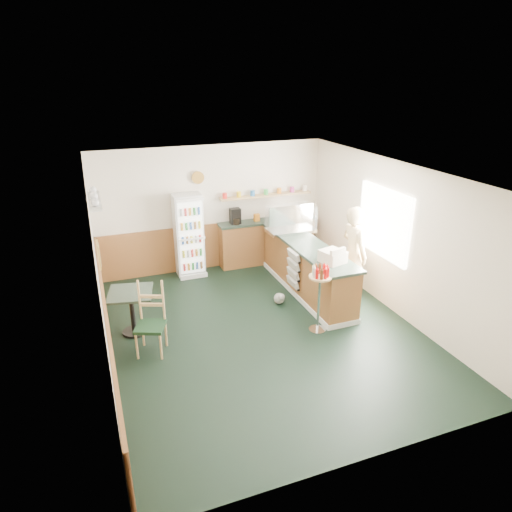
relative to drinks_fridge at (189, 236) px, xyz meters
name	(u,v)px	position (x,y,z in m)	size (l,w,h in m)	color
ground	(263,330)	(0.60, -2.74, -0.88)	(6.00, 6.00, 0.00)	black
room_envelope	(235,234)	(0.37, -2.01, 0.64)	(5.04, 6.02, 2.72)	beige
service_counter	(307,270)	(1.95, -1.66, -0.42)	(0.68, 3.01, 1.01)	brown
back_counter	(266,239)	(1.79, 0.06, -0.33)	(2.24, 0.42, 1.69)	brown
drinks_fridge	(189,236)	(0.00, 0.00, 0.00)	(0.58, 0.52, 1.76)	white
display_case	(291,219)	(1.95, -0.88, 0.40)	(0.97, 0.51, 0.55)	silver
cash_register	(333,256)	(1.95, -2.60, 0.24)	(0.36, 0.38, 0.21)	beige
shopkeeper	(353,253)	(2.65, -2.18, 0.03)	(0.61, 0.44, 1.83)	tan
condiment_stand	(320,287)	(1.48, -3.06, -0.07)	(0.38, 0.38, 1.18)	silver
newspaper_rack	(293,269)	(1.59, -1.79, -0.29)	(0.09, 0.46, 0.73)	black
cafe_table	(132,304)	(-1.45, -2.04, -0.34)	(0.82, 0.82, 0.76)	black
cafe_chair	(149,316)	(-1.25, -2.63, -0.28)	(0.56, 0.57, 1.15)	black
dog_doorstop	(280,298)	(1.25, -1.95, -0.76)	(0.21, 0.27, 0.25)	#989892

